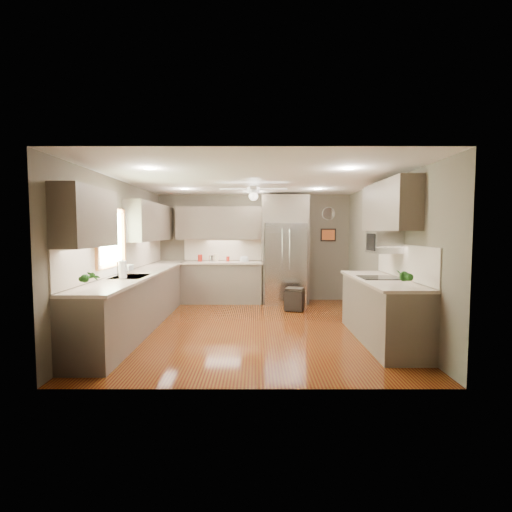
{
  "coord_description": "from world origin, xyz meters",
  "views": [
    {
      "loc": [
        0.05,
        -6.27,
        1.66
      ],
      "look_at": [
        0.04,
        0.6,
        1.18
      ],
      "focal_mm": 26.0,
      "sensor_mm": 36.0,
      "label": 1
    }
  ],
  "objects_px": {
    "canister_c": "(216,258)",
    "microwave": "(384,242)",
    "potted_plant_left": "(89,277)",
    "refrigerator": "(285,251)",
    "canister_a": "(200,258)",
    "canister_d": "(228,259)",
    "paper_towel": "(123,270)",
    "soap_bottle": "(129,267)",
    "potted_plant_right": "(404,276)",
    "canister_b": "(211,259)",
    "bowl": "(244,261)",
    "stool": "(295,299)"
  },
  "relations": [
    {
      "from": "canister_a",
      "to": "refrigerator",
      "type": "xyz_separation_m",
      "value": [
        1.95,
        -0.1,
        0.17
      ]
    },
    {
      "from": "canister_d",
      "to": "refrigerator",
      "type": "relative_size",
      "value": 0.05
    },
    {
      "from": "refrigerator",
      "to": "paper_towel",
      "type": "xyz_separation_m",
      "value": [
        -2.63,
        -2.97,
        -0.11
      ]
    },
    {
      "from": "potted_plant_right",
      "to": "potted_plant_left",
      "type": "bearing_deg",
      "value": -176.26
    },
    {
      "from": "canister_c",
      "to": "potted_plant_left",
      "type": "height_order",
      "value": "potted_plant_left"
    },
    {
      "from": "canister_d",
      "to": "bowl",
      "type": "xyz_separation_m",
      "value": [
        0.38,
        -0.06,
        -0.03
      ]
    },
    {
      "from": "canister_a",
      "to": "canister_d",
      "type": "xyz_separation_m",
      "value": [
        0.64,
        -0.0,
        -0.02
      ]
    },
    {
      "from": "soap_bottle",
      "to": "paper_towel",
      "type": "distance_m",
      "value": 0.68
    },
    {
      "from": "potted_plant_right",
      "to": "canister_c",
      "type": "bearing_deg",
      "value": 125.63
    },
    {
      "from": "paper_towel",
      "to": "potted_plant_right",
      "type": "bearing_deg",
      "value": -12.14
    },
    {
      "from": "bowl",
      "to": "canister_a",
      "type": "bearing_deg",
      "value": 176.79
    },
    {
      "from": "canister_a",
      "to": "refrigerator",
      "type": "distance_m",
      "value": 1.96
    },
    {
      "from": "canister_a",
      "to": "soap_bottle",
      "type": "height_order",
      "value": "soap_bottle"
    },
    {
      "from": "canister_a",
      "to": "soap_bottle",
      "type": "relative_size",
      "value": 0.81
    },
    {
      "from": "canister_b",
      "to": "canister_c",
      "type": "distance_m",
      "value": 0.11
    },
    {
      "from": "canister_b",
      "to": "canister_c",
      "type": "relative_size",
      "value": 0.9
    },
    {
      "from": "canister_a",
      "to": "soap_bottle",
      "type": "xyz_separation_m",
      "value": [
        -0.81,
        -2.4,
        0.02
      ]
    },
    {
      "from": "refrigerator",
      "to": "paper_towel",
      "type": "bearing_deg",
      "value": -131.5
    },
    {
      "from": "refrigerator",
      "to": "potted_plant_right",
      "type": "bearing_deg",
      "value": -72.42
    },
    {
      "from": "canister_a",
      "to": "stool",
      "type": "xyz_separation_m",
      "value": [
        2.09,
        -0.96,
        -0.78
      ]
    },
    {
      "from": "canister_b",
      "to": "bowl",
      "type": "xyz_separation_m",
      "value": [
        0.75,
        0.01,
        -0.04
      ]
    },
    {
      "from": "microwave",
      "to": "paper_towel",
      "type": "distance_m",
      "value": 3.99
    },
    {
      "from": "potted_plant_right",
      "to": "bowl",
      "type": "distance_m",
      "value": 4.39
    },
    {
      "from": "bowl",
      "to": "potted_plant_right",
      "type": "bearing_deg",
      "value": -60.97
    },
    {
      "from": "potted_plant_left",
      "to": "microwave",
      "type": "xyz_separation_m",
      "value": [
        3.97,
        1.34,
        0.38
      ]
    },
    {
      "from": "canister_b",
      "to": "potted_plant_left",
      "type": "xyz_separation_m",
      "value": [
        -0.96,
        -4.09,
        0.09
      ]
    },
    {
      "from": "potted_plant_right",
      "to": "stool",
      "type": "relative_size",
      "value": 0.64
    },
    {
      "from": "canister_c",
      "to": "canister_b",
      "type": "bearing_deg",
      "value": -157.13
    },
    {
      "from": "potted_plant_left",
      "to": "refrigerator",
      "type": "height_order",
      "value": "refrigerator"
    },
    {
      "from": "refrigerator",
      "to": "bowl",
      "type": "bearing_deg",
      "value": 177.36
    },
    {
      "from": "canister_a",
      "to": "canister_b",
      "type": "distance_m",
      "value": 0.28
    },
    {
      "from": "canister_b",
      "to": "canister_d",
      "type": "xyz_separation_m",
      "value": [
        0.38,
        0.06,
        -0.01
      ]
    },
    {
      "from": "potted_plant_left",
      "to": "refrigerator",
      "type": "xyz_separation_m",
      "value": [
        2.64,
        4.05,
        0.09
      ]
    },
    {
      "from": "potted_plant_left",
      "to": "paper_towel",
      "type": "bearing_deg",
      "value": 89.5
    },
    {
      "from": "canister_c",
      "to": "canister_d",
      "type": "distance_m",
      "value": 0.27
    },
    {
      "from": "soap_bottle",
      "to": "bowl",
      "type": "relative_size",
      "value": 1.0
    },
    {
      "from": "canister_d",
      "to": "paper_towel",
      "type": "xyz_separation_m",
      "value": [
        -1.33,
        -3.07,
        0.08
      ]
    },
    {
      "from": "canister_d",
      "to": "microwave",
      "type": "xyz_separation_m",
      "value": [
        2.63,
        -2.81,
        0.48
      ]
    },
    {
      "from": "canister_b",
      "to": "microwave",
      "type": "height_order",
      "value": "microwave"
    },
    {
      "from": "canister_c",
      "to": "canister_a",
      "type": "bearing_deg",
      "value": 177.15
    },
    {
      "from": "canister_b",
      "to": "potted_plant_right",
      "type": "height_order",
      "value": "potted_plant_right"
    },
    {
      "from": "bowl",
      "to": "stool",
      "type": "bearing_deg",
      "value": -40.0
    },
    {
      "from": "canister_c",
      "to": "microwave",
      "type": "xyz_separation_m",
      "value": [
        2.9,
        -2.79,
        0.45
      ]
    },
    {
      "from": "canister_b",
      "to": "potted_plant_left",
      "type": "relative_size",
      "value": 0.48
    },
    {
      "from": "canister_a",
      "to": "paper_towel",
      "type": "distance_m",
      "value": 3.15
    },
    {
      "from": "stool",
      "to": "canister_a",
      "type": "bearing_deg",
      "value": 155.45
    },
    {
      "from": "paper_towel",
      "to": "canister_a",
      "type": "bearing_deg",
      "value": 77.52
    },
    {
      "from": "potted_plant_left",
      "to": "potted_plant_right",
      "type": "relative_size",
      "value": 1.09
    },
    {
      "from": "canister_c",
      "to": "potted_plant_right",
      "type": "distance_m",
      "value": 4.77
    },
    {
      "from": "canister_b",
      "to": "potted_plant_right",
      "type": "relative_size",
      "value": 0.53
    }
  ]
}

